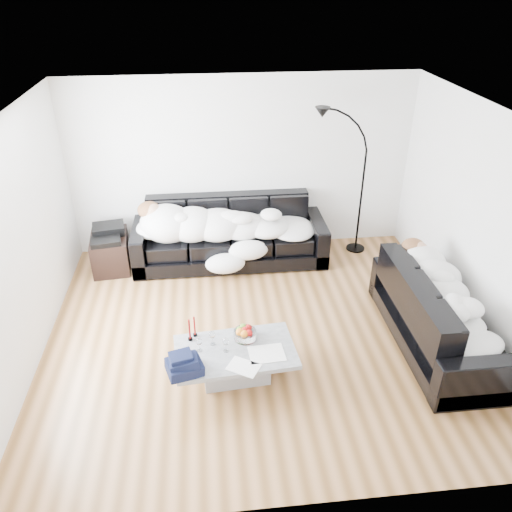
{
  "coord_description": "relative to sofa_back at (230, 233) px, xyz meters",
  "views": [
    {
      "loc": [
        -0.54,
        -4.71,
        3.83
      ],
      "look_at": [
        0.0,
        0.3,
        0.9
      ],
      "focal_mm": 35.0,
      "sensor_mm": 36.0,
      "label": 1
    }
  ],
  "objects": [
    {
      "name": "wine_glass_c",
      "position": [
        -0.19,
        -2.48,
        -0.01
      ],
      "size": [
        0.07,
        0.07,
        0.17
      ],
      "primitive_type": "cylinder",
      "rotation": [
        0.0,
        0.0,
        -0.05
      ],
      "color": "white",
      "rests_on": "coffee_table"
    },
    {
      "name": "shoes",
      "position": [
        0.22,
        -2.42,
        -0.41
      ],
      "size": [
        0.5,
        0.42,
        0.1
      ],
      "primitive_type": null,
      "rotation": [
        0.0,
        0.0,
        0.26
      ],
      "color": "#472311",
      "rests_on": "ground"
    },
    {
      "name": "av_cabinet",
      "position": [
        -1.73,
        -0.02,
        -0.21
      ],
      "size": [
        0.57,
        0.78,
        0.5
      ],
      "primitive_type": "cube",
      "rotation": [
        0.0,
        0.0,
        0.1
      ],
      "color": "black",
      "rests_on": "ground"
    },
    {
      "name": "wall_back",
      "position": [
        0.23,
        0.48,
        0.84
      ],
      "size": [
        5.0,
        0.02,
        2.6
      ],
      "primitive_type": "cube",
      "color": "silver",
      "rests_on": "ground"
    },
    {
      "name": "sofa_right",
      "position": [
        2.26,
        -2.16,
        -0.02
      ],
      "size": [
        0.92,
        2.14,
        0.86
      ],
      "primitive_type": "cube",
      "rotation": [
        0.0,
        0.0,
        1.57
      ],
      "color": "black",
      "rests_on": "ground"
    },
    {
      "name": "candle_left",
      "position": [
        -0.57,
        -2.26,
        0.04
      ],
      "size": [
        0.05,
        0.05,
        0.27
      ],
      "primitive_type": "cylinder",
      "rotation": [
        0.0,
        0.0,
        -0.12
      ],
      "color": "maroon",
      "rests_on": "coffee_table"
    },
    {
      "name": "sleeper_back",
      "position": [
        0.0,
        -0.05,
        0.2
      ],
      "size": [
        2.37,
        0.82,
        0.47
      ],
      "primitive_type": null,
      "color": "white",
      "rests_on": "sofa_back"
    },
    {
      "name": "sofa_back",
      "position": [
        0.0,
        0.0,
        0.0
      ],
      "size": [
        2.8,
        0.97,
        0.91
      ],
      "primitive_type": "cube",
      "color": "black",
      "rests_on": "ground"
    },
    {
      "name": "ceiling",
      "position": [
        0.23,
        -1.77,
        2.14
      ],
      "size": [
        5.0,
        5.0,
        0.0
      ],
      "primitive_type": "plane",
      "color": "white",
      "rests_on": "ground"
    },
    {
      "name": "floor_lamp",
      "position": [
        1.96,
        0.12,
        0.52
      ],
      "size": [
        0.76,
        0.5,
        1.95
      ],
      "primitive_type": null,
      "rotation": [
        0.0,
        0.0,
        -0.33
      ],
      "color": "black",
      "rests_on": "ground"
    },
    {
      "name": "wine_glass_a",
      "position": [
        -0.33,
        -2.36,
        -0.01
      ],
      "size": [
        0.08,
        0.08,
        0.17
      ],
      "primitive_type": "cylinder",
      "rotation": [
        0.0,
        0.0,
        0.09
      ],
      "color": "white",
      "rests_on": "coffee_table"
    },
    {
      "name": "ground",
      "position": [
        0.23,
        -1.77,
        -0.46
      ],
      "size": [
        5.0,
        5.0,
        0.0
      ],
      "primitive_type": "plane",
      "color": "brown",
      "rests_on": "ground"
    },
    {
      "name": "wall_left",
      "position": [
        -2.27,
        -1.77,
        0.84
      ],
      "size": [
        0.02,
        4.5,
        2.6
      ],
      "primitive_type": "cube",
      "color": "silver",
      "rests_on": "ground"
    },
    {
      "name": "fruit_bowl",
      "position": [
        0.02,
        -2.3,
        -0.02
      ],
      "size": [
        0.3,
        0.3,
        0.15
      ],
      "primitive_type": "cylinder",
      "rotation": [
        0.0,
        0.0,
        0.25
      ],
      "color": "white",
      "rests_on": "coffee_table"
    },
    {
      "name": "wall_right",
      "position": [
        2.73,
        -1.77,
        0.84
      ],
      "size": [
        0.02,
        4.5,
        2.6
      ],
      "primitive_type": "cube",
      "color": "silver",
      "rests_on": "ground"
    },
    {
      "name": "newspaper_a",
      "position": [
        0.22,
        -2.57,
        -0.09
      ],
      "size": [
        0.38,
        0.3,
        0.01
      ],
      "primitive_type": "cube",
      "rotation": [
        0.0,
        0.0,
        0.06
      ],
      "color": "silver",
      "rests_on": "coffee_table"
    },
    {
      "name": "stereo",
      "position": [
        -1.73,
        -0.02,
        0.11
      ],
      "size": [
        0.49,
        0.41,
        0.13
      ],
      "primitive_type": "cube",
      "rotation": [
        0.0,
        0.0,
        0.17
      ],
      "color": "black",
      "rests_on": "av_cabinet"
    },
    {
      "name": "newspaper_b",
      "position": [
        -0.03,
        -2.75,
        -0.09
      ],
      "size": [
        0.38,
        0.35,
        0.01
      ],
      "primitive_type": "cube",
      "rotation": [
        0.0,
        0.0,
        -0.54
      ],
      "color": "silver",
      "rests_on": "coffee_table"
    },
    {
      "name": "sleeper_right",
      "position": [
        2.26,
        -2.16,
        0.19
      ],
      "size": [
        0.77,
        1.83,
        0.45
      ],
      "primitive_type": null,
      "rotation": [
        0.0,
        0.0,
        1.57
      ],
      "color": "white",
      "rests_on": "sofa_right"
    },
    {
      "name": "navy_jacket",
      "position": [
        -0.61,
        -2.77,
        0.08
      ],
      "size": [
        0.37,
        0.31,
        0.18
      ],
      "primitive_type": null,
      "rotation": [
        0.0,
        0.0,
        0.02
      ],
      "color": "black",
      "rests_on": "coffee_table"
    },
    {
      "name": "candle_right",
      "position": [
        -0.51,
        -2.2,
        0.03
      ],
      "size": [
        0.05,
        0.05,
        0.25
      ],
      "primitive_type": "cylinder",
      "rotation": [
        0.0,
        0.0,
        -0.07
      ],
      "color": "maroon",
      "rests_on": "coffee_table"
    },
    {
      "name": "wine_glass_b",
      "position": [
        -0.47,
        -2.45,
        -0.02
      ],
      "size": [
        0.08,
        0.08,
        0.15
      ],
      "primitive_type": "cylinder",
      "rotation": [
        0.0,
        0.0,
        -0.17
      ],
      "color": "white",
      "rests_on": "coffee_table"
    },
    {
      "name": "teal_cushion",
      "position": [
        2.2,
        -1.49,
        0.26
      ],
      "size": [
        0.42,
        0.38,
        0.2
      ],
      "primitive_type": "ellipsoid",
      "rotation": [
        0.0,
        0.0,
        0.24
      ],
      "color": "#0F6A49",
      "rests_on": "sofa_right"
    },
    {
      "name": "coffee_table",
      "position": [
        -0.1,
        -2.48,
        -0.27
      ],
      "size": [
        1.3,
        0.83,
        0.36
      ],
      "primitive_type": "cube",
      "rotation": [
        0.0,
        0.0,
        0.08
      ],
      "color": "#939699",
      "rests_on": "ground"
    }
  ]
}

